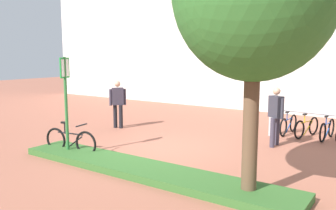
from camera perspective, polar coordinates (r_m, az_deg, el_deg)
The scene contains 8 objects.
ground_plane at distance 9.86m, azimuth -1.56°, elevation -7.30°, with size 60.00×60.00×0.00m, color #9E5B47.
building_facade at distance 17.53m, azimuth 16.11°, elevation 15.59°, with size 28.00×1.20×10.00m, color silver.
planter_strip at distance 7.95m, azimuth -3.94°, elevation -10.53°, with size 7.00×1.10×0.16m, color #336028.
parking_sign_post at distance 9.39m, azimuth -16.37°, elevation 2.05°, with size 0.12×0.36×2.58m.
bike_at_sign at distance 9.76m, azimuth -15.61°, elevation -5.65°, with size 1.67×0.44×0.86m.
bollard_steel at distance 11.92m, azimuth 16.51°, elevation -2.72°, with size 0.16×0.16×0.90m, color #ADADB2.
person_suited_dark at distance 10.51m, azimuth 17.16°, elevation -1.21°, with size 0.53×0.51×1.72m.
person_suited_navy at distance 12.72m, azimuth -8.20°, elevation 0.63°, with size 0.44×0.49×1.72m.
Camera 1 is at (5.60, -7.69, 2.61)m, focal length 37.35 mm.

